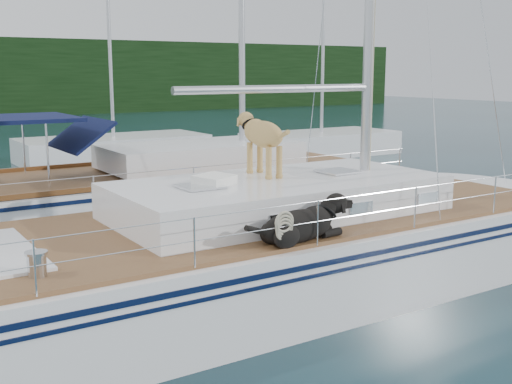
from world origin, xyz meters
TOP-DOWN VIEW (x-y plane):
  - ground at (0.00, 0.00)m, footprint 120.00×120.00m
  - main_sailboat at (0.10, -0.00)m, footprint 12.00×3.80m
  - neighbor_sailboat at (1.43, 5.86)m, footprint 11.00×3.50m
  - bg_boat_center at (4.00, 16.00)m, footprint 7.20×3.00m
  - bg_boat_east at (12.00, 13.00)m, footprint 6.40×3.00m

SIDE VIEW (x-z plane):
  - ground at x=0.00m, z-range 0.00..0.00m
  - bg_boat_center at x=4.00m, z-range -5.37..6.28m
  - bg_boat_east at x=12.00m, z-range -5.37..6.28m
  - neighbor_sailboat at x=1.43m, z-range -6.02..7.28m
  - main_sailboat at x=0.10m, z-range -6.32..7.69m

